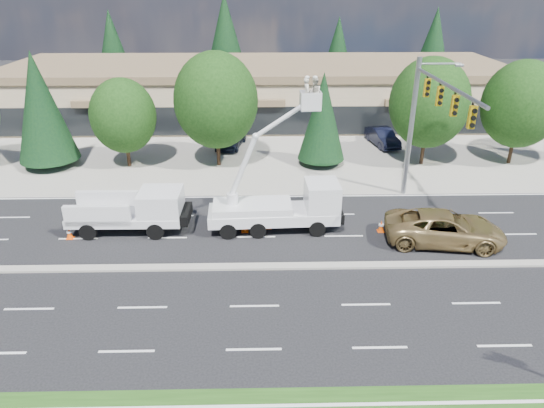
{
  "coord_description": "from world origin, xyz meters",
  "views": [
    {
      "loc": [
        0.4,
        -20.91,
        13.27
      ],
      "look_at": [
        0.9,
        2.46,
        2.4
      ],
      "focal_mm": 32.0,
      "sensor_mm": 36.0,
      "label": 1
    }
  ],
  "objects_px": {
    "bucket_truck": "(285,199)",
    "minivan": "(445,228)",
    "utility_pickup": "(135,214)",
    "signal_mast": "(425,114)"
  },
  "relations": [
    {
      "from": "signal_mast",
      "to": "utility_pickup",
      "type": "xyz_separation_m",
      "value": [
        -16.97,
        -2.85,
        -5.04
      ]
    },
    {
      "from": "utility_pickup",
      "to": "minivan",
      "type": "relative_size",
      "value": 1.0
    },
    {
      "from": "utility_pickup",
      "to": "bucket_truck",
      "type": "relative_size",
      "value": 0.73
    },
    {
      "from": "signal_mast",
      "to": "utility_pickup",
      "type": "distance_m",
      "value": 17.93
    },
    {
      "from": "bucket_truck",
      "to": "minivan",
      "type": "xyz_separation_m",
      "value": [
        8.68,
        -1.84,
        -0.96
      ]
    },
    {
      "from": "signal_mast",
      "to": "minivan",
      "type": "height_order",
      "value": "signal_mast"
    },
    {
      "from": "bucket_truck",
      "to": "minivan",
      "type": "relative_size",
      "value": 1.37
    },
    {
      "from": "signal_mast",
      "to": "minivan",
      "type": "relative_size",
      "value": 1.58
    },
    {
      "from": "minivan",
      "to": "utility_pickup",
      "type": "bearing_deg",
      "value": 92.12
    },
    {
      "from": "bucket_truck",
      "to": "minivan",
      "type": "distance_m",
      "value": 8.93
    }
  ]
}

